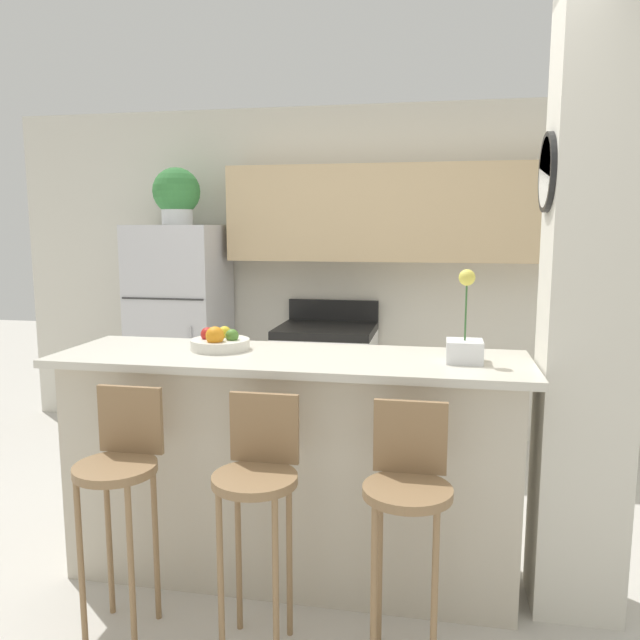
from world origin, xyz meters
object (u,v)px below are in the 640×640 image
at_px(stove_range, 326,385).
at_px(bar_stool_left, 120,474).
at_px(potted_plant_on_fridge, 177,195).
at_px(bar_stool_right, 408,497).
at_px(fruit_bowl, 220,342).
at_px(orchid_vase, 465,342).
at_px(refrigerator, 181,332).
at_px(bar_stool_mid, 258,485).

bearing_deg(stove_range, bar_stool_left, -100.34).
bearing_deg(stove_range, potted_plant_on_fridge, 179.74).
bearing_deg(stove_range, bar_stool_right, -72.66).
xyz_separation_m(stove_range, fruit_bowl, (-0.21, -1.72, 0.64)).
bearing_deg(orchid_vase, bar_stool_right, -111.49).
height_order(stove_range, potted_plant_on_fridge, potted_plant_on_fridge).
distance_m(refrigerator, fruit_bowl, 1.98).
bearing_deg(bar_stool_left, potted_plant_on_fridge, 107.52).
height_order(orchid_vase, fruit_bowl, orchid_vase).
bearing_deg(bar_stool_right, potted_plant_on_fridge, 128.98).
bearing_deg(bar_stool_right, bar_stool_left, 180.00).
height_order(refrigerator, orchid_vase, refrigerator).
xyz_separation_m(bar_stool_left, fruit_bowl, (0.22, 0.59, 0.44)).
height_order(refrigerator, fruit_bowl, refrigerator).
xyz_separation_m(potted_plant_on_fridge, fruit_bowl, (0.94, -1.72, -0.78)).
relative_size(stove_range, bar_stool_right, 1.08).
xyz_separation_m(stove_range, bar_stool_right, (0.72, -2.31, 0.20)).
relative_size(bar_stool_left, bar_stool_mid, 1.00).
distance_m(refrigerator, potted_plant_on_fridge, 1.05).
relative_size(refrigerator, stove_range, 1.54).
bearing_deg(orchid_vase, bar_stool_mid, -145.96).
distance_m(bar_stool_right, fruit_bowl, 1.18).
xyz_separation_m(refrigerator, bar_stool_left, (0.73, -2.31, -0.17)).
relative_size(refrigerator, potted_plant_on_fridge, 3.86).
distance_m(potted_plant_on_fridge, orchid_vase, 2.83).
bearing_deg(bar_stool_right, refrigerator, 128.98).
distance_m(bar_stool_left, potted_plant_on_fridge, 2.71).
relative_size(bar_stool_left, fruit_bowl, 3.55).
height_order(potted_plant_on_fridge, fruit_bowl, potted_plant_on_fridge).
bearing_deg(potted_plant_on_fridge, bar_stool_right, -51.02).
height_order(refrigerator, stove_range, refrigerator).
height_order(stove_range, orchid_vase, orchid_vase).
xyz_separation_m(orchid_vase, fruit_bowl, (-1.13, 0.06, -0.05)).
bearing_deg(fruit_bowl, bar_stool_left, -110.06).
bearing_deg(fruit_bowl, bar_stool_mid, -58.95).
height_order(stove_range, fruit_bowl, fruit_bowl).
height_order(stove_range, bar_stool_mid, stove_range).
height_order(refrigerator, bar_stool_right, refrigerator).
xyz_separation_m(refrigerator, bar_stool_right, (1.87, -2.31, -0.17)).
xyz_separation_m(bar_stool_right, potted_plant_on_fridge, (-1.87, 2.31, 1.22)).
bearing_deg(bar_stool_mid, orchid_vase, 34.04).
xyz_separation_m(bar_stool_mid, bar_stool_right, (0.57, 0.00, 0.00)).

